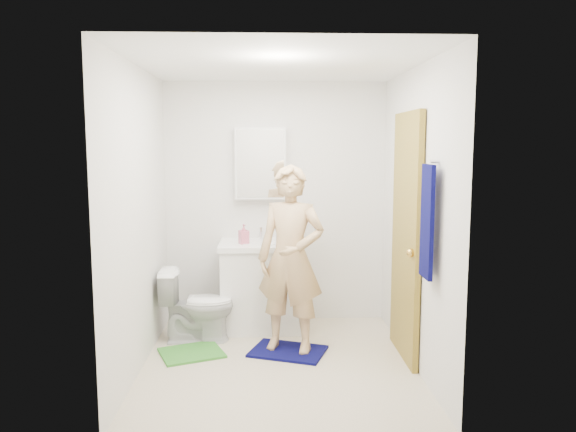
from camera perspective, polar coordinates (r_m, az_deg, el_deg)
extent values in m
cube|color=beige|center=(4.76, -0.97, -14.87)|extent=(2.20, 2.40, 0.02)
cube|color=white|center=(4.45, -1.04, 15.34)|extent=(2.20, 2.40, 0.02)
cube|color=silver|center=(5.65, -1.26, 1.34)|extent=(2.20, 0.02, 2.40)
cube|color=silver|center=(3.25, -0.56, -3.09)|extent=(2.20, 0.02, 2.40)
cube|color=silver|center=(4.56, -15.07, -0.34)|extent=(0.02, 2.40, 2.40)
cube|color=silver|center=(4.61, 12.94, -0.21)|extent=(0.02, 2.40, 2.40)
cube|color=white|center=(5.50, -2.76, -7.31)|extent=(0.75, 0.55, 0.80)
cube|color=white|center=(5.41, -2.78, -2.95)|extent=(0.79, 0.59, 0.05)
cylinder|color=white|center=(5.41, -2.79, -2.79)|extent=(0.40, 0.40, 0.03)
cylinder|color=silver|center=(5.57, -2.77, -1.76)|extent=(0.03, 0.03, 0.12)
cube|color=white|center=(5.55, -2.81, 5.36)|extent=(0.50, 0.12, 0.70)
cube|color=white|center=(5.49, -2.82, 5.34)|extent=(0.46, 0.01, 0.66)
cube|color=#A78B2E|center=(4.76, 11.89, -2.06)|extent=(0.05, 0.80, 2.05)
sphere|color=gold|center=(4.46, 12.36, -3.68)|extent=(0.07, 0.07, 0.07)
cube|color=#070745|center=(4.04, 13.96, -0.56)|extent=(0.03, 0.24, 0.80)
cylinder|color=silver|center=(4.01, 14.69, 5.39)|extent=(0.06, 0.02, 0.02)
imported|color=white|center=(5.24, -9.21, -8.90)|extent=(0.66, 0.39, 0.67)
cube|color=#070745|center=(4.98, 0.00, -13.58)|extent=(0.73, 0.62, 0.02)
cube|color=#3D9230|center=(5.02, -9.77, -13.54)|extent=(0.63, 0.59, 0.02)
imported|color=#CC5F7B|center=(5.33, -4.52, -1.84)|extent=(0.11, 0.11, 0.19)
imported|color=#7D4393|center=(5.49, 0.21, -2.01)|extent=(0.14, 0.14, 0.10)
imported|color=tan|center=(4.78, 0.28, -4.36)|extent=(0.67, 0.55, 1.60)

